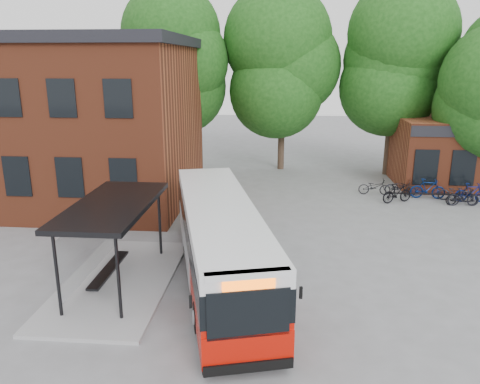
# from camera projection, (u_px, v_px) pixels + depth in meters

# --- Properties ---
(ground) EXTENTS (100.00, 100.00, 0.00)m
(ground) POSITION_uv_depth(u_px,v_px,m) (252.00, 275.00, 16.52)
(ground) COLOR slate
(station_building) EXTENTS (18.40, 10.40, 8.50)m
(station_building) POSITION_uv_depth(u_px,v_px,m) (21.00, 120.00, 25.04)
(station_building) COLOR brown
(station_building) RESTS_ON ground
(bus_shelter) EXTENTS (3.60, 7.00, 2.90)m
(bus_shelter) POSITION_uv_depth(u_px,v_px,m) (115.00, 244.00, 15.53)
(bus_shelter) COLOR black
(bus_shelter) RESTS_ON ground
(bike_rail) EXTENTS (5.20, 0.10, 0.38)m
(bike_rail) POSITION_uv_depth(u_px,v_px,m) (434.00, 197.00, 25.32)
(bike_rail) COLOR black
(bike_rail) RESTS_ON ground
(tree_0) EXTENTS (7.92, 7.92, 11.00)m
(tree_0) POSITION_uv_depth(u_px,v_px,m) (176.00, 89.00, 30.85)
(tree_0) COLOR #164512
(tree_0) RESTS_ON ground
(tree_1) EXTENTS (7.92, 7.92, 10.40)m
(tree_1) POSITION_uv_depth(u_px,v_px,m) (282.00, 93.00, 31.33)
(tree_1) COLOR #164512
(tree_1) RESTS_ON ground
(tree_2) EXTENTS (7.92, 7.92, 11.00)m
(tree_2) POSITION_uv_depth(u_px,v_px,m) (393.00, 90.00, 29.73)
(tree_2) COLOR #164512
(tree_2) RESTS_ON ground
(city_bus) EXTENTS (4.90, 11.02, 2.74)m
(city_bus) POSITION_uv_depth(u_px,v_px,m) (220.00, 243.00, 15.83)
(city_bus) COLOR #B80F04
(city_bus) RESTS_ON ground
(bicycle_0) EXTENTS (1.79, 0.70, 0.93)m
(bicycle_0) POSITION_uv_depth(u_px,v_px,m) (374.00, 187.00, 26.29)
(bicycle_0) COLOR black
(bicycle_0) RESTS_ON ground
(bicycle_1) EXTENTS (1.81, 1.16, 1.06)m
(bicycle_1) POSITION_uv_depth(u_px,v_px,m) (397.00, 193.00, 24.79)
(bicycle_1) COLOR black
(bicycle_1) RESTS_ON ground
(bicycle_2) EXTENTS (1.81, 1.01, 0.90)m
(bicycle_2) POSITION_uv_depth(u_px,v_px,m) (401.00, 187.00, 26.21)
(bicycle_2) COLOR black
(bicycle_2) RESTS_ON ground
(bicycle_3) EXTENTS (1.89, 0.68, 1.12)m
(bicycle_3) POSITION_uv_depth(u_px,v_px,m) (428.00, 189.00, 25.52)
(bicycle_3) COLOR #061A4D
(bicycle_3) RESTS_ON ground
(bicycle_4) EXTENTS (1.89, 1.11, 0.94)m
(bicycle_4) POSITION_uv_depth(u_px,v_px,m) (456.00, 193.00, 25.07)
(bicycle_4) COLOR black
(bicycle_4) RESTS_ON ground
(bicycle_5) EXTENTS (1.63, 0.50, 0.97)m
(bicycle_5) POSITION_uv_depth(u_px,v_px,m) (464.00, 197.00, 24.24)
(bicycle_5) COLOR black
(bicycle_5) RESTS_ON ground
(bicycle_6) EXTENTS (1.74, 0.75, 0.89)m
(bicycle_6) POSITION_uv_depth(u_px,v_px,m) (462.00, 197.00, 24.37)
(bicycle_6) COLOR black
(bicycle_6) RESTS_ON ground
(bicycle_7) EXTENTS (1.74, 0.54, 1.04)m
(bicycle_7) POSITION_uv_depth(u_px,v_px,m) (471.00, 193.00, 24.91)
(bicycle_7) COLOR navy
(bicycle_7) RESTS_ON ground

